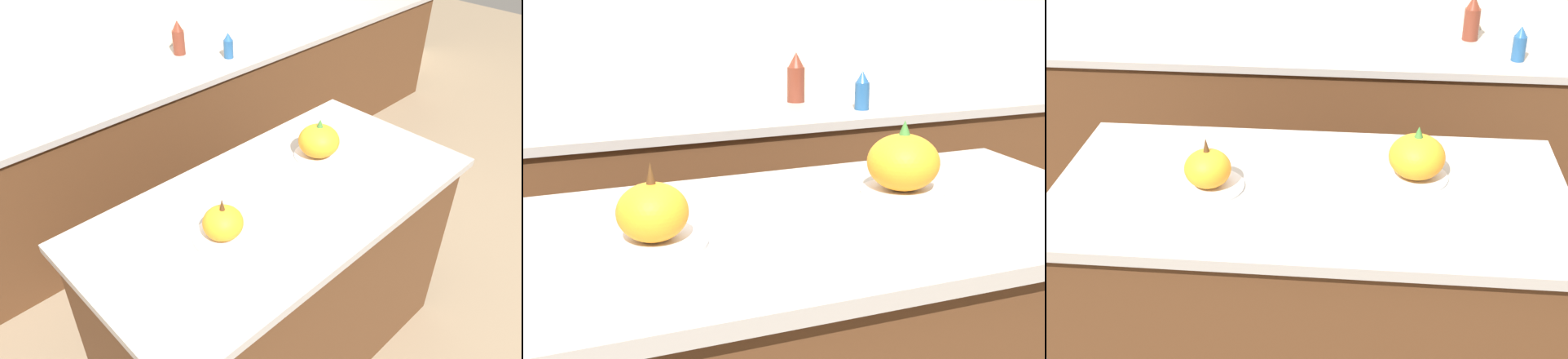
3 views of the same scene
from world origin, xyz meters
TOP-DOWN VIEW (x-y plane):
  - wall_back at (0.00, 1.70)m, footprint 8.00×0.06m
  - back_counter at (0.00, 1.37)m, footprint 6.00×0.60m
  - pumpkin_cake_left at (-0.31, -0.02)m, footprint 0.22×0.22m
  - pumpkin_cake_right at (0.33, 0.09)m, footprint 0.21×0.21m
  - bottle_tall at (0.64, 1.52)m, footprint 0.08×0.08m
  - bottle_short at (0.83, 1.26)m, footprint 0.06×0.06m

SIDE VIEW (x-z plane):
  - back_counter at x=0.00m, z-range 0.00..0.91m
  - bottle_short at x=0.83m, z-range 0.90..1.06m
  - pumpkin_cake_left at x=-0.31m, z-range 0.92..1.09m
  - bottle_tall at x=0.64m, z-range 0.90..1.12m
  - pumpkin_cake_right at x=0.33m, z-range 0.93..1.11m
  - wall_back at x=0.00m, z-range 0.00..2.50m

